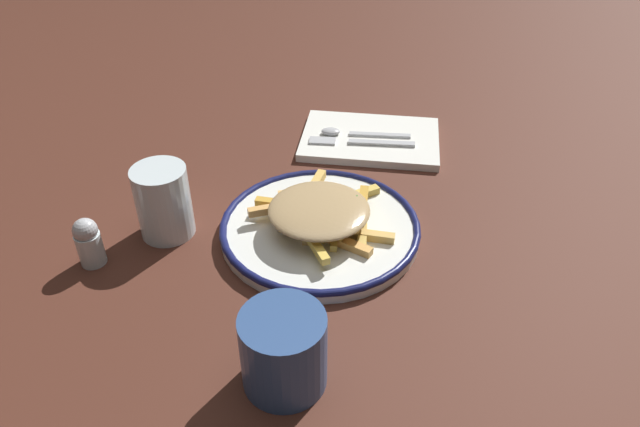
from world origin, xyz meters
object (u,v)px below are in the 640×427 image
object	(u,v)px
plate	(320,228)
water_glass	(163,202)
salt_shaker	(88,242)
fork	(361,142)
fries_heap	(320,212)
spoon	(350,133)
coffee_mug	(284,350)
napkin	(370,139)

from	to	relation	value
plate	water_glass	xyz separation A→B (m)	(-0.03, 0.21, 0.04)
plate	salt_shaker	world-z (taller)	salt_shaker
fork	salt_shaker	bearing A→B (deg)	138.94
fries_heap	water_glass	xyz separation A→B (m)	(-0.03, 0.21, 0.01)
fries_heap	water_glass	bearing A→B (deg)	98.72
fork	fries_heap	bearing A→B (deg)	173.91
fork	plate	bearing A→B (deg)	173.85
spoon	coffee_mug	xyz separation A→B (m)	(-0.50, -0.01, 0.03)
fork	water_glass	distance (m)	0.36
plate	water_glass	distance (m)	0.21
plate	water_glass	world-z (taller)	water_glass
plate	napkin	distance (m)	0.27
plate	fries_heap	size ratio (longest dim) A/B	1.36
fries_heap	fork	distance (m)	0.24
coffee_mug	water_glass	bearing A→B (deg)	45.75
fries_heap	salt_shaker	size ratio (longest dim) A/B	2.95
napkin	fork	xyz separation A→B (m)	(-0.03, 0.01, 0.01)
fork	coffee_mug	distance (m)	0.48
water_glass	coffee_mug	distance (m)	0.30
fork	salt_shaker	xyz separation A→B (m)	(-0.35, 0.30, 0.02)
napkin	plate	bearing A→B (deg)	171.92
fork	water_glass	xyz separation A→B (m)	(-0.27, 0.23, 0.04)
water_glass	salt_shaker	world-z (taller)	water_glass
napkin	salt_shaker	size ratio (longest dim) A/B	3.39
water_glass	coffee_mug	size ratio (longest dim) A/B	0.87
fries_heap	salt_shaker	world-z (taller)	salt_shaker
plate	napkin	world-z (taller)	plate
plate	napkin	size ratio (longest dim) A/B	1.18
fries_heap	spoon	distance (m)	0.26
fork	water_glass	world-z (taller)	water_glass
napkin	water_glass	xyz separation A→B (m)	(-0.30, 0.24, 0.04)
napkin	fork	size ratio (longest dim) A/B	1.31
fries_heap	fork	size ratio (longest dim) A/B	1.14
plate	napkin	xyz separation A→B (m)	(0.26, -0.04, -0.00)
coffee_mug	salt_shaker	bearing A→B (deg)	65.25
coffee_mug	plate	bearing A→B (deg)	2.29
spoon	salt_shaker	distance (m)	0.47
fries_heap	salt_shaker	xyz separation A→B (m)	(-0.11, 0.28, -0.01)
fries_heap	napkin	size ratio (longest dim) A/B	0.87
coffee_mug	salt_shaker	size ratio (longest dim) A/B	1.70
spoon	salt_shaker	world-z (taller)	salt_shaker
salt_shaker	fork	bearing A→B (deg)	-41.06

